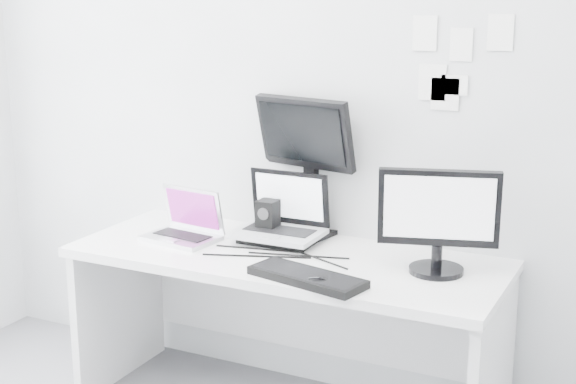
# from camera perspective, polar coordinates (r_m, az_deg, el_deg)

# --- Properties ---
(back_wall) EXTENTS (3.60, 0.00, 3.60)m
(back_wall) POSITION_cam_1_polar(r_m,az_deg,el_deg) (3.62, 2.32, 6.69)
(back_wall) COLOR silver
(back_wall) RESTS_ON ground
(desk) EXTENTS (1.80, 0.70, 0.73)m
(desk) POSITION_cam_1_polar(r_m,az_deg,el_deg) (3.57, -0.15, -9.84)
(desk) COLOR white
(desk) RESTS_ON ground
(macbook) EXTENTS (0.34, 0.27, 0.23)m
(macbook) POSITION_cam_1_polar(r_m,az_deg,el_deg) (3.62, -7.41, -1.53)
(macbook) COLOR #B7B7BC
(macbook) RESTS_ON desk
(speaker) EXTENTS (0.09, 0.09, 0.17)m
(speaker) POSITION_cam_1_polar(r_m,az_deg,el_deg) (3.64, -1.38, -1.86)
(speaker) COLOR black
(speaker) RESTS_ON desk
(dell_laptop) EXTENTS (0.37, 0.29, 0.31)m
(dell_laptop) POSITION_cam_1_polar(r_m,az_deg,el_deg) (3.55, -0.70, -1.12)
(dell_laptop) COLOR #B9BCC0
(dell_laptop) RESTS_ON desk
(rear_monitor) EXTENTS (0.49, 0.25, 0.63)m
(rear_monitor) POSITION_cam_1_polar(r_m,az_deg,el_deg) (3.65, 1.34, 1.92)
(rear_monitor) COLOR black
(rear_monitor) RESTS_ON desk
(samsung_monitor) EXTENTS (0.50, 0.33, 0.42)m
(samsung_monitor) POSITION_cam_1_polar(r_m,az_deg,el_deg) (3.21, 10.24, -1.90)
(samsung_monitor) COLOR black
(samsung_monitor) RESTS_ON desk
(keyboard) EXTENTS (0.48, 0.26, 0.03)m
(keyboard) POSITION_cam_1_polar(r_m,az_deg,el_deg) (3.13, 1.32, -5.85)
(keyboard) COLOR black
(keyboard) RESTS_ON desk
(mouse) EXTENTS (0.12, 0.09, 0.04)m
(mouse) POSITION_cam_1_polar(r_m,az_deg,el_deg) (3.07, 2.02, -6.21)
(mouse) COLOR black
(mouse) RESTS_ON desk
(wall_note_0) EXTENTS (0.10, 0.00, 0.14)m
(wall_note_0) POSITION_cam_1_polar(r_m,az_deg,el_deg) (3.43, 9.34, 10.67)
(wall_note_0) COLOR white
(wall_note_0) RESTS_ON back_wall
(wall_note_1) EXTENTS (0.09, 0.00, 0.13)m
(wall_note_1) POSITION_cam_1_polar(r_m,az_deg,el_deg) (3.39, 11.77, 9.85)
(wall_note_1) COLOR white
(wall_note_1) RESTS_ON back_wall
(wall_note_2) EXTENTS (0.10, 0.00, 0.14)m
(wall_note_2) POSITION_cam_1_polar(r_m,az_deg,el_deg) (3.35, 14.33, 10.53)
(wall_note_2) COLOR white
(wall_note_2) RESTS_ON back_wall
(wall_note_3) EXTENTS (0.11, 0.00, 0.08)m
(wall_note_3) POSITION_cam_1_polar(r_m,az_deg,el_deg) (3.41, 11.31, 7.19)
(wall_note_3) COLOR white
(wall_note_3) RESTS_ON back_wall
(wall_note_4) EXTENTS (0.11, 0.00, 0.15)m
(wall_note_4) POSITION_cam_1_polar(r_m,az_deg,el_deg) (3.43, 9.84, 7.41)
(wall_note_4) COLOR white
(wall_note_4) RESTS_ON back_wall
(wall_note_5) EXTENTS (0.12, 0.00, 0.13)m
(wall_note_5) POSITION_cam_1_polar(r_m,az_deg,el_deg) (3.42, 10.69, 6.59)
(wall_note_5) COLOR white
(wall_note_5) RESTS_ON back_wall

